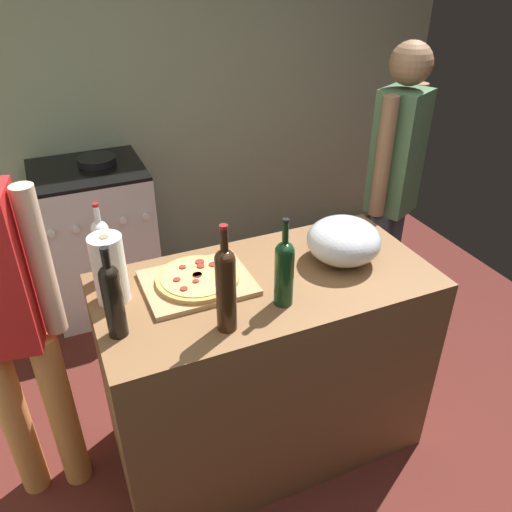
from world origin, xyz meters
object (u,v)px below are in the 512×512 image
object	(u,v)px
wine_bottle_clear	(113,297)
stove	(99,238)
wine_bottle_green	(284,270)
person_in_stripes	(7,316)
pizza	(197,278)
paper_towel_roll	(110,269)
wine_bottle_amber	(226,286)
wine_bottle_dark	(103,248)
mixing_bowl	(344,241)
person_in_red	(393,186)

from	to	relation	value
wine_bottle_clear	stove	distance (m)	1.62
wine_bottle_green	person_in_stripes	distance (m)	0.98
pizza	paper_towel_roll	distance (m)	0.32
wine_bottle_green	person_in_stripes	xyz separation A→B (m)	(-0.91, 0.32, -0.14)
pizza	wine_bottle_clear	xyz separation A→B (m)	(-0.33, -0.17, 0.12)
wine_bottle_amber	wine_bottle_green	world-z (taller)	wine_bottle_amber
wine_bottle_amber	wine_bottle_dark	world-z (taller)	wine_bottle_amber
paper_towel_roll	person_in_stripes	size ratio (longest dim) A/B	0.17
pizza	wine_bottle_green	distance (m)	0.35
mixing_bowl	stove	xyz separation A→B (m)	(-0.82, 1.40, -0.53)
wine_bottle_clear	stove	size ratio (longest dim) A/B	0.35
pizza	mixing_bowl	xyz separation A→B (m)	(0.59, -0.07, 0.06)
stove	wine_bottle_green	bearing A→B (deg)	-73.20
person_in_red	wine_bottle_clear	bearing A→B (deg)	-159.79
wine_bottle_dark	wine_bottle_clear	distance (m)	0.35
paper_towel_roll	person_in_red	bearing A→B (deg)	13.40
wine_bottle_clear	wine_bottle_green	bearing A→B (deg)	-6.22
wine_bottle_amber	wine_bottle_dark	bearing A→B (deg)	124.09
stove	person_in_stripes	world-z (taller)	person_in_stripes
paper_towel_roll	stove	xyz separation A→B (m)	(0.08, 1.31, -0.57)
wine_bottle_amber	wine_bottle_green	distance (m)	0.24
pizza	paper_towel_roll	bearing A→B (deg)	173.87
wine_bottle_green	stove	world-z (taller)	wine_bottle_green
person_in_red	person_in_stripes	bearing A→B (deg)	-170.76
person_in_stripes	person_in_red	size ratio (longest dim) A/B	0.96
wine_bottle_dark	person_in_red	world-z (taller)	person_in_red
wine_bottle_green	paper_towel_roll	bearing A→B (deg)	154.56
stove	mixing_bowl	bearing A→B (deg)	-59.69
wine_bottle_green	stove	bearing A→B (deg)	106.80
wine_bottle_dark	person_in_red	xyz separation A→B (m)	(1.47, 0.20, -0.09)
wine_bottle_amber	person_in_stripes	distance (m)	0.79
wine_bottle_green	person_in_stripes	size ratio (longest dim) A/B	0.21
wine_bottle_amber	person_in_red	world-z (taller)	person_in_red
wine_bottle_dark	wine_bottle_green	size ratio (longest dim) A/B	0.94
wine_bottle_amber	wine_bottle_clear	xyz separation A→B (m)	(-0.34, 0.11, -0.02)
paper_towel_roll	wine_bottle_clear	world-z (taller)	wine_bottle_clear
paper_towel_roll	wine_bottle_clear	size ratio (longest dim) A/B	0.79
mixing_bowl	wine_bottle_green	distance (m)	0.39
pizza	mixing_bowl	bearing A→B (deg)	-6.31
wine_bottle_dark	person_in_stripes	xyz separation A→B (m)	(-0.36, -0.10, -0.14)
person_in_stripes	person_in_red	bearing A→B (deg)	9.24
wine_bottle_dark	stove	bearing A→B (deg)	86.26
pizza	wine_bottle_amber	size ratio (longest dim) A/B	0.80
stove	person_in_stripes	xyz separation A→B (m)	(-0.44, -1.25, 0.44)
mixing_bowl	person_in_red	xyz separation A→B (m)	(0.58, 0.45, -0.05)
wine_bottle_clear	person_in_red	world-z (taller)	person_in_red
wine_bottle_amber	paper_towel_roll	bearing A→B (deg)	135.35
pizza	mixing_bowl	world-z (taller)	mixing_bowl
wine_bottle_dark	person_in_stripes	world-z (taller)	person_in_stripes
pizza	mixing_bowl	size ratio (longest dim) A/B	1.05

